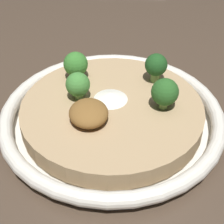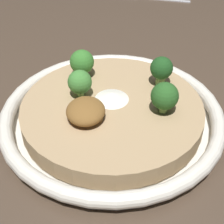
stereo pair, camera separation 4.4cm
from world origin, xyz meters
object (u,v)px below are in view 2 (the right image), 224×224
broccoli_back (165,96)px  broccoli_front_left (82,63)px  risotto_bowl (112,114)px  broccoli_front (80,82)px  broccoli_back_left (161,69)px

broccoli_back → broccoli_front_left: 0.13m
risotto_bowl → broccoli_front: size_ratio=7.74×
risotto_bowl → broccoli_front: broccoli_front is taller
risotto_bowl → broccoli_front: 0.06m
broccoli_front_left → broccoli_front: bearing=-1.3°
broccoli_front → broccoli_back_left: bearing=102.3°
broccoli_back → broccoli_back_left: (-0.06, 0.00, 0.00)m
broccoli_front → broccoli_front_left: bearing=178.7°
broccoli_back_left → risotto_bowl: bearing=-57.1°
broccoli_back → broccoli_front: size_ratio=1.09×
broccoli_front → risotto_bowl: bearing=63.8°
risotto_bowl → broccoli_front_left: broccoli_front_left is taller
broccoli_back → broccoli_back_left: bearing=175.6°
broccoli_back → broccoli_back_left: same height
risotto_bowl → broccoli_back: broccoli_back is taller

